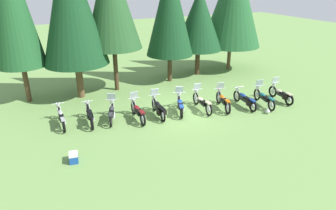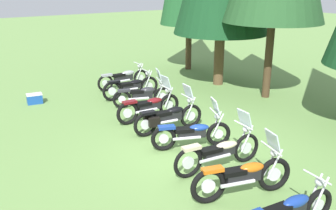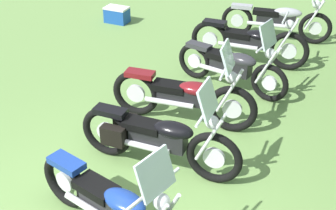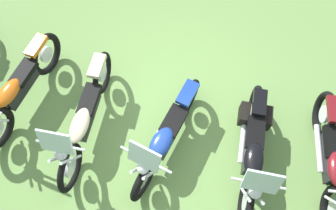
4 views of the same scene
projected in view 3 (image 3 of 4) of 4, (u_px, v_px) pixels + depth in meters
The scene contains 7 objects.
motorcycle_0 at pixel (277, 20), 9.85m from camera, with size 0.62×2.32×0.99m.
motorcycle_1 at pixel (249, 41), 8.82m from camera, with size 0.61×2.27×1.03m.
motorcycle_2 at pixel (232, 65), 7.92m from camera, with size 0.89×2.04×1.34m.
motorcycle_3 at pixel (184, 95), 6.98m from camera, with size 0.70×2.27×1.39m.
motorcycle_4 at pixel (156, 137), 6.03m from camera, with size 0.71×2.26×1.38m.
motorcycle_5 at pixel (112, 204), 4.99m from camera, with size 1.04×2.10×1.35m.
picnic_cooler at pixel (117, 15), 10.90m from camera, with size 0.42×0.58×0.37m.
Camera 3 is at (3.37, 1.83, 3.90)m, focal length 49.90 mm.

